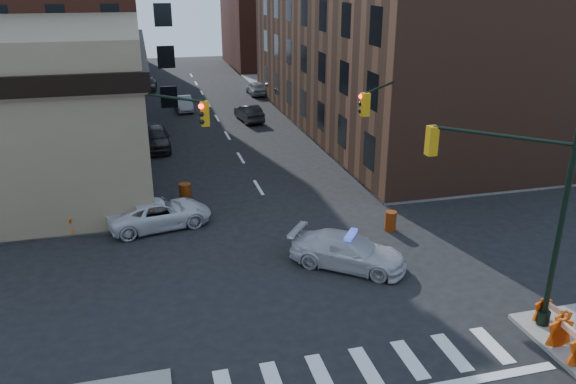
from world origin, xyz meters
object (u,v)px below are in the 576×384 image
pedestrian_b (70,207)px  barrel_bank (185,194)px  barrel_road (391,221)px  barricade_nw_a (81,221)px  parked_car_enear (249,113)px  police_car (348,251)px  pickup (160,213)px  parked_car_wnear (156,138)px  parked_car_wfar (184,104)px  pedestrian_a (92,204)px  barricade_se_a (552,317)px

pedestrian_b → barrel_bank: pedestrian_b is taller
barrel_road → barricade_nw_a: size_ratio=0.76×
parked_car_enear → barrel_road: parked_car_enear is taller
police_car → pickup: police_car is taller
parked_car_wnear → parked_car_wfar: parked_car_wnear is taller
pedestrian_a → barricade_se_a: size_ratio=1.60×
pedestrian_b → parked_car_wnear: bearing=43.1°
pickup → barrel_bank: pickup is taller
pedestrian_b → barrel_bank: bearing=-11.0°
barrel_road → pickup: bearing=163.3°
parked_car_wfar → parked_car_enear: parked_car_enear is taller
police_car → barrel_bank: size_ratio=4.30×
barrel_bank → parked_car_wfar: bearing=85.5°
barrel_bank → barricade_se_a: bearing=-53.3°
police_car → barricade_nw_a: police_car is taller
police_car → parked_car_wfar: police_car is taller
parked_car_wnear → barrel_road: 20.05m
police_car → parked_car_wnear: parked_car_wnear is taller
pedestrian_a → police_car: bearing=-0.7°
pickup → parked_car_wnear: (0.30, 13.82, 0.12)m
police_car → parked_car_wfar: size_ratio=1.25×
parked_car_enear → pickup: bearing=60.8°
pedestrian_b → barrel_road: (15.00, -4.30, -0.55)m
barrel_bank → barricade_se_a: (11.26, -15.10, 0.00)m
parked_car_wnear → barricade_nw_a: parked_car_wnear is taller
barrel_road → parked_car_wnear: bearing=121.6°
parked_car_wnear → pedestrian_b: size_ratio=2.71×
police_car → pedestrian_a: pedestrian_a is taller
barricade_nw_a → barricade_se_a: bearing=-49.0°
barricade_se_a → barricade_nw_a: (-16.42, 12.50, 0.05)m
barrel_road → barricade_se_a: barricade_se_a is taller
police_car → barricade_se_a: bearing=-103.4°
parked_car_wnear → barricade_nw_a: (-4.00, -13.69, -0.19)m
police_car → parked_car_wnear: 21.27m
parked_car_wfar → barricade_se_a: 39.53m
barrel_bank → parked_car_wnear: bearing=96.0°
pedestrian_a → pedestrian_b: bearing=-142.8°
barrel_bank → barrel_road: bearing=-32.6°
parked_car_wnear → pedestrian_a: 13.19m
parked_car_wnear → barrel_bank: parked_car_wnear is taller
pedestrian_b → barricade_se_a: pedestrian_b is taller
police_car → barricade_nw_a: (-11.23, 6.32, -0.09)m
pickup → parked_car_wfar: (3.30, 26.03, -0.05)m
barricade_nw_a → barrel_bank: bearing=15.0°
barrel_road → barrel_bank: bearing=147.4°
pickup → parked_car_wfar: bearing=-18.9°
parked_car_wfar → barrel_bank: (-1.84, -23.30, -0.08)m
barrel_road → barricade_nw_a: barricade_nw_a is taller
parked_car_wnear → parked_car_enear: parked_car_wnear is taller
parked_car_wnear → barricade_se_a: 28.98m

